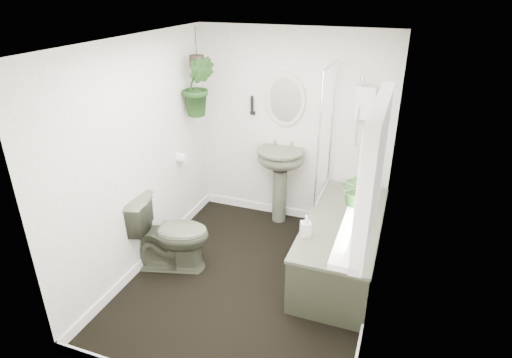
% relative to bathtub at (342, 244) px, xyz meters
% --- Properties ---
extents(floor, '(2.30, 2.80, 0.02)m').
position_rel_bathtub_xyz_m(floor, '(-0.80, -0.50, -0.30)').
color(floor, black).
rests_on(floor, ground).
extents(ceiling, '(2.30, 2.80, 0.02)m').
position_rel_bathtub_xyz_m(ceiling, '(-0.80, -0.50, 2.02)').
color(ceiling, white).
rests_on(ceiling, ground).
extents(wall_back, '(2.30, 0.02, 2.30)m').
position_rel_bathtub_xyz_m(wall_back, '(-0.80, 0.91, 0.86)').
color(wall_back, white).
rests_on(wall_back, ground).
extents(wall_front, '(2.30, 0.02, 2.30)m').
position_rel_bathtub_xyz_m(wall_front, '(-0.80, -1.91, 0.86)').
color(wall_front, white).
rests_on(wall_front, ground).
extents(wall_left, '(0.02, 2.80, 2.30)m').
position_rel_bathtub_xyz_m(wall_left, '(-1.96, -0.50, 0.86)').
color(wall_left, white).
rests_on(wall_left, ground).
extents(wall_right, '(0.02, 2.80, 2.30)m').
position_rel_bathtub_xyz_m(wall_right, '(0.36, -0.50, 0.86)').
color(wall_right, white).
rests_on(wall_right, ground).
extents(skirting, '(2.30, 2.80, 0.10)m').
position_rel_bathtub_xyz_m(skirting, '(-0.80, -0.50, -0.24)').
color(skirting, white).
rests_on(skirting, floor).
extents(bathtub, '(0.72, 1.72, 0.58)m').
position_rel_bathtub_xyz_m(bathtub, '(0.00, 0.00, 0.00)').
color(bathtub, '#4B4F3E').
rests_on(bathtub, floor).
extents(bath_screen, '(0.04, 0.72, 1.40)m').
position_rel_bathtub_xyz_m(bath_screen, '(-0.33, 0.49, 0.99)').
color(bath_screen, silver).
rests_on(bath_screen, bathtub).
extents(shower_box, '(0.20, 0.10, 0.35)m').
position_rel_bathtub_xyz_m(shower_box, '(0.00, 0.84, 1.26)').
color(shower_box, white).
rests_on(shower_box, wall_back).
extents(oval_mirror, '(0.46, 0.03, 0.62)m').
position_rel_bathtub_xyz_m(oval_mirror, '(-0.89, 0.87, 1.21)').
color(oval_mirror, beige).
rests_on(oval_mirror, wall_back).
extents(wall_sconce, '(0.04, 0.04, 0.22)m').
position_rel_bathtub_xyz_m(wall_sconce, '(-1.29, 0.86, 1.11)').
color(wall_sconce, black).
rests_on(wall_sconce, wall_back).
extents(toilet_roll_holder, '(0.11, 0.11, 0.11)m').
position_rel_bathtub_xyz_m(toilet_roll_holder, '(-1.90, 0.20, 0.61)').
color(toilet_roll_holder, white).
rests_on(toilet_roll_holder, wall_left).
extents(window_recess, '(0.08, 1.00, 0.90)m').
position_rel_bathtub_xyz_m(window_recess, '(0.29, -1.20, 1.36)').
color(window_recess, white).
rests_on(window_recess, wall_right).
extents(window_sill, '(0.18, 1.00, 0.04)m').
position_rel_bathtub_xyz_m(window_sill, '(0.22, -1.20, 0.94)').
color(window_sill, white).
rests_on(window_sill, wall_right).
extents(window_blinds, '(0.01, 0.86, 0.76)m').
position_rel_bathtub_xyz_m(window_blinds, '(0.24, -1.20, 1.36)').
color(window_blinds, white).
rests_on(window_blinds, wall_right).
extents(toilet, '(0.87, 0.64, 0.80)m').
position_rel_bathtub_xyz_m(toilet, '(-1.65, -0.56, 0.11)').
color(toilet, '#4B4F3E').
rests_on(toilet, floor).
extents(pedestal_sink, '(0.57, 0.49, 0.94)m').
position_rel_bathtub_xyz_m(pedestal_sink, '(-0.89, 0.74, 0.18)').
color(pedestal_sink, '#4B4F3E').
rests_on(pedestal_sink, floor).
extents(sill_plant, '(0.24, 0.21, 0.25)m').
position_rel_bathtub_xyz_m(sill_plant, '(0.17, -0.92, 1.08)').
color(sill_plant, black).
rests_on(sill_plant, window_sill).
extents(hanging_plant, '(0.44, 0.40, 0.67)m').
position_rel_bathtub_xyz_m(hanging_plant, '(-1.77, 0.45, 1.38)').
color(hanging_plant, black).
rests_on(hanging_plant, ceiling).
extents(soap_bottle, '(0.12, 0.13, 0.21)m').
position_rel_bathtub_xyz_m(soap_bottle, '(-0.29, -0.41, 0.39)').
color(soap_bottle, black).
rests_on(soap_bottle, bathtub).
extents(hanging_pot, '(0.16, 0.16, 0.12)m').
position_rel_bathtub_xyz_m(hanging_pot, '(-1.77, 0.45, 1.66)').
color(hanging_pot, black).
rests_on(hanging_pot, ceiling).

